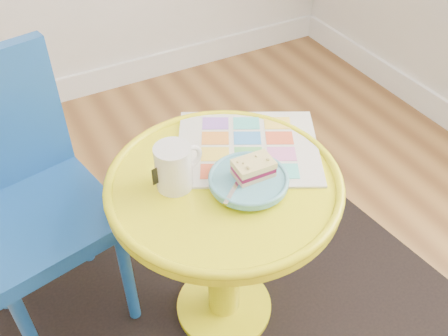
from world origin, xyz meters
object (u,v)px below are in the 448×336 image
side_table (224,224)px  plate (249,180)px  chair (23,192)px  mug (174,166)px  newspaper (248,147)px

side_table → plate: size_ratio=3.04×
chair → mug: 0.42m
side_table → mug: size_ratio=4.62×
side_table → chair: size_ratio=0.70×
plate → chair: bearing=145.3°
side_table → chair: (-0.43, 0.28, 0.08)m
side_table → plate: 0.18m
side_table → newspaper: (0.11, 0.08, 0.15)m
side_table → mug: (-0.11, 0.04, 0.21)m
newspaper → plate: 0.14m
chair → plate: size_ratio=4.32×
side_table → plate: bearing=-47.7°
chair → newspaper: bearing=-31.7°
side_table → mug: 0.24m
chair → mug: size_ratio=6.57×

